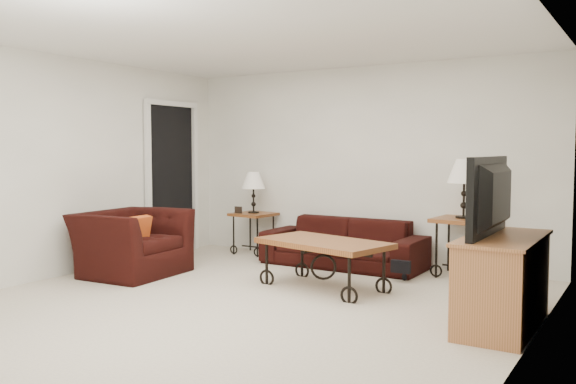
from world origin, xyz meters
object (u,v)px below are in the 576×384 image
(armchair, at_px, (132,243))
(tv_stand, at_px, (503,282))
(lamp_left, at_px, (253,193))
(side_table_right, at_px, (463,247))
(sofa, at_px, (343,243))
(television, at_px, (502,197))
(side_table_left, at_px, (254,233))
(lamp_right, at_px, (464,189))
(coffee_table, at_px, (323,264))
(backpack, at_px, (405,261))

(armchair, height_order, tv_stand, tv_stand)
(lamp_left, height_order, armchair, lamp_left)
(side_table_right, bearing_deg, tv_stand, -65.67)
(sofa, height_order, lamp_left, lamp_left)
(television, bearing_deg, side_table_right, -156.20)
(sofa, relative_size, armchair, 1.77)
(lamp_left, bearing_deg, side_table_left, 0.00)
(lamp_right, height_order, television, television)
(sofa, bearing_deg, armchair, -137.52)
(sofa, xyz_separation_m, lamp_right, (1.42, 0.18, 0.71))
(sofa, xyz_separation_m, lamp_left, (-1.46, 0.18, 0.56))
(lamp_left, bearing_deg, side_table_right, 0.00)
(lamp_left, xyz_separation_m, armchair, (-0.40, -1.88, -0.48))
(coffee_table, bearing_deg, lamp_right, 51.96)
(backpack, bearing_deg, tv_stand, -63.35)
(armchair, bearing_deg, side_table_left, -15.65)
(lamp_right, bearing_deg, armchair, -150.15)
(sofa, relative_size, lamp_right, 3.00)
(coffee_table, bearing_deg, side_table_left, 143.24)
(lamp_left, relative_size, television, 0.51)
(side_table_right, bearing_deg, sofa, -172.79)
(coffee_table, distance_m, armchair, 2.28)
(armchair, bearing_deg, coffee_table, -80.39)
(armchair, relative_size, tv_stand, 0.91)
(lamp_left, height_order, tv_stand, lamp_left)
(lamp_right, distance_m, coffee_table, 1.88)
(sofa, relative_size, backpack, 4.69)
(side_table_right, relative_size, lamp_right, 1.00)
(coffee_table, relative_size, backpack, 3.15)
(armchair, bearing_deg, television, -92.70)
(side_table_right, bearing_deg, coffee_table, -128.04)
(armchair, distance_m, television, 4.14)
(side_table_left, distance_m, television, 4.18)
(lamp_left, xyz_separation_m, tv_stand, (3.71, -1.81, -0.48))
(sofa, relative_size, side_table_right, 3.00)
(armchair, distance_m, backpack, 3.10)
(side_table_right, relative_size, tv_stand, 0.54)
(coffee_table, relative_size, television, 1.21)
(side_table_left, bearing_deg, sofa, -7.02)
(sofa, bearing_deg, television, -36.33)
(side_table_left, height_order, armchair, armchair)
(side_table_right, relative_size, coffee_table, 0.50)
(side_table_right, relative_size, armchair, 0.59)
(sofa, height_order, side_table_left, sofa)
(lamp_right, height_order, armchair, lamp_right)
(lamp_left, height_order, television, television)
(armchair, xyz_separation_m, television, (4.08, 0.07, 0.70))
(tv_stand, bearing_deg, backpack, 136.09)
(lamp_right, xyz_separation_m, television, (0.80, -1.81, 0.06))
(backpack, bearing_deg, sofa, 138.43)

